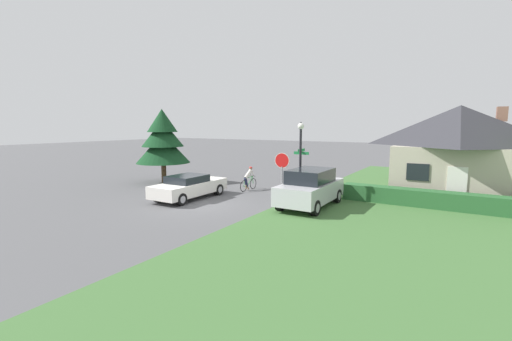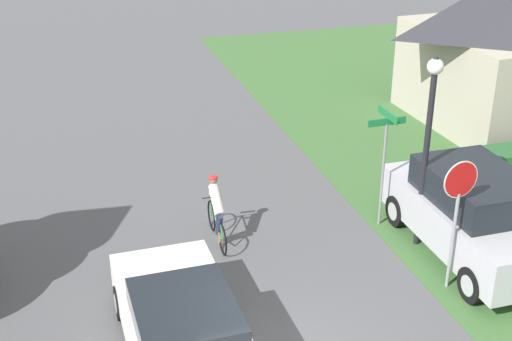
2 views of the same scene
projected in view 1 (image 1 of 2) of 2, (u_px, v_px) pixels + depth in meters
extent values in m
plane|color=#515154|center=(200.00, 204.00, 17.73)|extent=(140.00, 140.00, 0.00)
cube|color=#3D6633|center=(459.00, 218.00, 15.15)|extent=(16.00, 36.00, 0.01)
cube|color=#B2A893|center=(456.00, 171.00, 19.62)|extent=(6.75, 5.51, 2.92)
pyramid|color=#2D2D33|center=(460.00, 126.00, 19.28)|extent=(7.29, 5.95, 2.28)
cube|color=silver|center=(457.00, 186.00, 17.38)|extent=(0.90, 0.10, 2.00)
cube|color=black|center=(418.00, 172.00, 18.19)|extent=(1.10, 0.10, 0.90)
cube|color=brown|center=(502.00, 114.00, 18.71)|extent=(0.52, 0.52, 0.80)
cube|color=#285B2D|center=(435.00, 200.00, 16.93)|extent=(9.06, 0.90, 0.85)
cube|color=silver|center=(190.00, 188.00, 19.17)|extent=(1.91, 4.68, 0.66)
cube|color=black|center=(187.00, 179.00, 18.95)|extent=(1.65, 2.05, 0.39)
cylinder|color=black|center=(197.00, 187.00, 20.97)|extent=(0.29, 0.65, 0.65)
cylinder|color=#ADADB2|center=(197.00, 187.00, 20.97)|extent=(0.30, 0.38, 0.37)
cylinder|color=black|center=(218.00, 189.00, 20.14)|extent=(0.29, 0.65, 0.65)
cylinder|color=#ADADB2|center=(218.00, 189.00, 20.14)|extent=(0.30, 0.38, 0.37)
cylinder|color=black|center=(158.00, 196.00, 18.27)|extent=(0.29, 0.65, 0.65)
cylinder|color=#ADADB2|center=(158.00, 196.00, 18.27)|extent=(0.30, 0.38, 0.37)
cylinder|color=black|center=(181.00, 199.00, 17.45)|extent=(0.29, 0.65, 0.65)
cylinder|color=#ADADB2|center=(181.00, 199.00, 17.45)|extent=(0.30, 0.38, 0.37)
torus|color=black|center=(244.00, 186.00, 21.18)|extent=(0.06, 0.71, 0.71)
torus|color=black|center=(253.00, 184.00, 22.08)|extent=(0.06, 0.71, 0.71)
cylinder|color=#338C3F|center=(246.00, 183.00, 21.38)|extent=(0.04, 0.19, 0.55)
cylinder|color=#338C3F|center=(250.00, 182.00, 21.71)|extent=(0.05, 0.68, 0.65)
cylinder|color=#338C3F|center=(249.00, 177.00, 21.61)|extent=(0.05, 0.81, 0.12)
cylinder|color=#338C3F|center=(245.00, 187.00, 21.33)|extent=(0.04, 0.36, 0.15)
cylinder|color=#338C3F|center=(244.00, 183.00, 21.23)|extent=(0.04, 0.22, 0.44)
cylinder|color=#338C3F|center=(253.00, 180.00, 22.01)|extent=(0.04, 0.12, 0.52)
cylinder|color=black|center=(252.00, 176.00, 21.94)|extent=(0.44, 0.03, 0.02)
ellipsoid|color=black|center=(245.00, 179.00, 21.28)|extent=(0.08, 0.20, 0.05)
cylinder|color=#262D4C|center=(245.00, 181.00, 21.30)|extent=(0.12, 0.26, 0.46)
cylinder|color=#262D4C|center=(247.00, 182.00, 21.44)|extent=(0.12, 0.26, 0.61)
cylinder|color=#8C6647|center=(246.00, 187.00, 21.41)|extent=(0.08, 0.08, 0.30)
cylinder|color=#8C6647|center=(248.00, 188.00, 21.53)|extent=(0.17, 0.08, 0.21)
cylinder|color=silver|center=(248.00, 174.00, 21.50)|extent=(0.24, 0.73, 0.59)
cylinder|color=silver|center=(250.00, 174.00, 21.72)|extent=(0.08, 0.26, 0.36)
cylinder|color=silver|center=(253.00, 173.00, 21.95)|extent=(0.08, 0.26, 0.36)
sphere|color=#8C6647|center=(251.00, 168.00, 21.71)|extent=(0.19, 0.19, 0.19)
ellipsoid|color=red|center=(251.00, 168.00, 21.70)|extent=(0.22, 0.18, 0.12)
cube|color=#B7B7BC|center=(310.00, 191.00, 17.21)|extent=(1.99, 4.59, 0.90)
cube|color=black|center=(311.00, 176.00, 17.11)|extent=(1.75, 2.55, 0.67)
cylinder|color=black|center=(306.00, 192.00, 19.04)|extent=(0.28, 0.72, 0.72)
cylinder|color=#ADADB2|center=(306.00, 192.00, 19.04)|extent=(0.29, 0.42, 0.42)
cylinder|color=black|center=(337.00, 196.00, 18.13)|extent=(0.28, 0.72, 0.72)
cylinder|color=#ADADB2|center=(337.00, 196.00, 18.13)|extent=(0.29, 0.42, 0.42)
cylinder|color=black|center=(280.00, 203.00, 16.40)|extent=(0.28, 0.72, 0.72)
cylinder|color=#ADADB2|center=(280.00, 203.00, 16.40)|extent=(0.29, 0.42, 0.42)
cylinder|color=black|center=(315.00, 208.00, 15.49)|extent=(0.28, 0.72, 0.72)
cylinder|color=#ADADB2|center=(315.00, 208.00, 15.49)|extent=(0.29, 0.42, 0.42)
cylinder|color=gray|center=(282.00, 187.00, 16.90)|extent=(0.07, 0.07, 2.07)
cylinder|color=red|center=(282.00, 160.00, 16.72)|extent=(0.70, 0.09, 0.70)
cylinder|color=silver|center=(282.00, 160.00, 16.72)|extent=(0.75, 0.09, 0.75)
cylinder|color=black|center=(300.00, 166.00, 18.07)|extent=(0.13, 0.13, 3.88)
sphere|color=white|center=(301.00, 126.00, 17.80)|extent=(0.33, 0.33, 0.33)
cone|color=black|center=(301.00, 123.00, 17.78)|extent=(0.20, 0.20, 0.13)
cylinder|color=gray|center=(301.00, 176.00, 19.25)|extent=(0.06, 0.06, 2.47)
cube|color=#197238|center=(301.00, 153.00, 19.08)|extent=(0.90, 0.03, 0.16)
cube|color=#197238|center=(301.00, 150.00, 19.06)|extent=(0.03, 0.90, 0.16)
cylinder|color=#4C3823|center=(164.00, 173.00, 24.45)|extent=(0.34, 0.34, 1.43)
cone|color=#143D1E|center=(163.00, 148.00, 24.22)|extent=(3.75, 3.75, 2.11)
cone|color=#143D1E|center=(162.00, 133.00, 24.08)|extent=(2.92, 2.92, 1.86)
cone|color=#143D1E|center=(162.00, 120.00, 23.97)|extent=(2.10, 2.10, 1.61)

